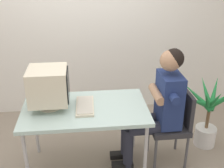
{
  "coord_description": "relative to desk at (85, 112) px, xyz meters",
  "views": [
    {
      "loc": [
        -0.0,
        -2.56,
        2.17
      ],
      "look_at": [
        0.28,
        0.0,
        1.0
      ],
      "focal_mm": 45.64,
      "sensor_mm": 36.0,
      "label": 1
    }
  ],
  "objects": [
    {
      "name": "crt_monitor",
      "position": [
        -0.35,
        0.05,
        0.29
      ],
      "size": [
        0.39,
        0.37,
        0.42
      ],
      "color": "beige",
      "rests_on": "desk"
    },
    {
      "name": "office_chair",
      "position": [
        0.96,
        0.03,
        -0.2
      ],
      "size": [
        0.41,
        0.41,
        0.86
      ],
      "color": "#4C4C51",
      "rests_on": "ground_plane"
    },
    {
      "name": "keyboard",
      "position": [
        -0.0,
        0.01,
        0.07
      ],
      "size": [
        0.19,
        0.42,
        0.03
      ],
      "color": "beige",
      "rests_on": "desk"
    },
    {
      "name": "person_seated",
      "position": [
        0.78,
        0.03,
        0.04
      ],
      "size": [
        0.73,
        0.56,
        1.34
      ],
      "color": "navy",
      "rests_on": "ground_plane"
    },
    {
      "name": "potted_plant",
      "position": [
        1.46,
        0.26,
        -0.27
      ],
      "size": [
        0.76,
        0.64,
        0.88
      ],
      "color": "silver",
      "rests_on": "ground_plane"
    },
    {
      "name": "ground_plane",
      "position": [
        0.0,
        0.0,
        -0.7
      ],
      "size": [
        12.0,
        12.0,
        0.0
      ],
      "primitive_type": "plane",
      "color": "gray"
    },
    {
      "name": "wall_back",
      "position": [
        0.3,
        1.4,
        0.8
      ],
      "size": [
        8.0,
        0.1,
        3.0
      ],
      "primitive_type": "cube",
      "color": "silver",
      "rests_on": "ground_plane"
    },
    {
      "name": "desk",
      "position": [
        0.0,
        0.0,
        0.0
      ],
      "size": [
        1.28,
        0.76,
        0.75
      ],
      "color": "#B7B7BC",
      "rests_on": "ground_plane"
    }
  ]
}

